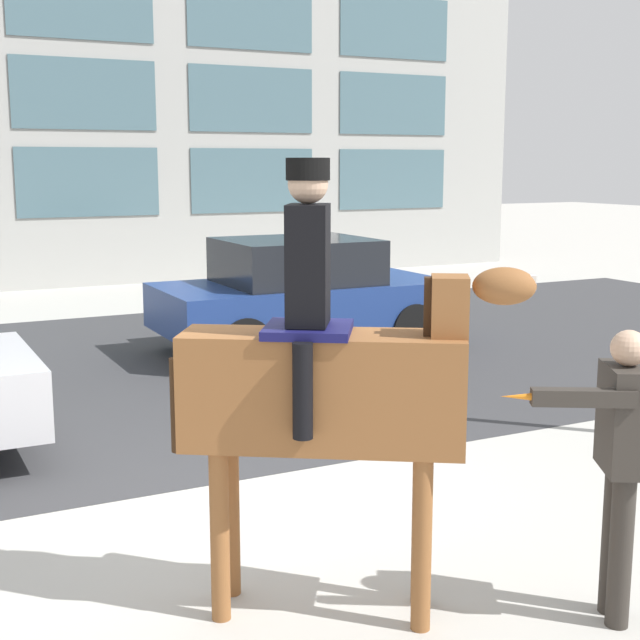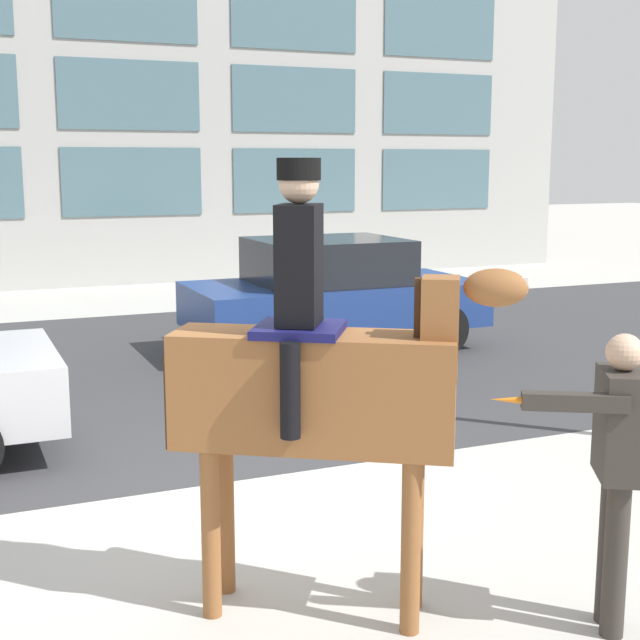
% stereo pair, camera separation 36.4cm
% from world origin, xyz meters
% --- Properties ---
extents(ground_plane, '(80.00, 80.00, 0.00)m').
position_xyz_m(ground_plane, '(0.00, 0.00, 0.00)').
color(ground_plane, '#B2AFA8').
extents(road_surface, '(25.19, 8.50, 0.01)m').
position_xyz_m(road_surface, '(0.00, 4.75, 0.00)').
color(road_surface, '#38383A').
rests_on(road_surface, ground_plane).
extents(mounted_horse_lead, '(1.81, 1.31, 2.61)m').
position_xyz_m(mounted_horse_lead, '(-0.06, -1.76, 1.39)').
color(mounted_horse_lead, brown).
rests_on(mounted_horse_lead, ground_plane).
extents(pedestrian_bystander, '(0.91, 0.46, 1.69)m').
position_xyz_m(pedestrian_bystander, '(1.35, -2.57, 1.00)').
color(pedestrian_bystander, '#332D28').
rests_on(pedestrian_bystander, ground_plane).
extents(street_car_far_lane, '(4.00, 2.00, 1.56)m').
position_xyz_m(street_car_far_lane, '(3.00, 5.01, 0.80)').
color(street_car_far_lane, navy).
rests_on(street_car_far_lane, ground_plane).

